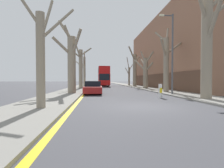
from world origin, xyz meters
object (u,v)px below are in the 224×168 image
street_tree_right_3 (135,69)px  parked_car_0 (93,88)px  street_tree_right_0 (208,44)px  street_tree_left_1 (71,61)px  lamp_post (171,50)px  street_tree_left_3 (84,70)px  street_tree_right_4 (129,75)px  parked_car_1 (94,86)px  street_tree_right_2 (145,71)px  parked_car_2 (94,85)px  street_tree_left_2 (80,67)px  traffic_bollard (160,91)px  street_tree_left_0 (41,50)px  street_tree_right_1 (166,61)px  double_decker_bus (103,76)px

street_tree_right_3 → parked_car_0: 19.54m
street_tree_right_0 → street_tree_right_3: street_tree_right_0 is taller
street_tree_left_1 → lamp_post: (9.87, -2.30, 0.91)m
street_tree_right_3 → street_tree_left_3: bearing=172.5°
street_tree_right_0 → parked_car_0: bearing=142.0°
street_tree_left_3 → street_tree_right_3: size_ratio=0.92×
street_tree_left_1 → street_tree_right_4: (10.75, 24.50, -0.75)m
street_tree_right_0 → parked_car_1: size_ratio=1.85×
street_tree_right_2 → street_tree_right_3: bearing=90.3°
parked_car_2 → street_tree_right_0: bearing=-65.1°
lamp_post → street_tree_left_2: bearing=128.8°
traffic_bollard → parked_car_2: bearing=109.1°
parked_car_1 → street_tree_left_0: bearing=-98.5°
street_tree_right_0 → street_tree_left_0: bearing=-164.3°
street_tree_right_3 → parked_car_0: street_tree_right_3 is taller
street_tree_left_0 → parked_car_2: (2.37, 21.24, -2.35)m
street_tree_right_3 → lamp_post: size_ratio=1.04×
street_tree_right_1 → street_tree_right_3: 16.34m
lamp_post → traffic_bollard: lamp_post is taller
street_tree_left_3 → parked_car_2: size_ratio=1.84×
street_tree_left_2 → lamp_post: size_ratio=0.98×
lamp_post → street_tree_left_1: bearing=166.9°
street_tree_left_2 → street_tree_left_3: (-0.07, 8.93, 0.01)m
street_tree_right_3 → lamp_post: bearing=-92.2°
street_tree_left_1 → parked_car_1: size_ratio=1.72×
double_decker_bus → traffic_bollard: bearing=-82.7°
street_tree_right_3 → double_decker_bus: bearing=135.4°
parked_car_1 → street_tree_right_2: bearing=21.9°
street_tree_left_0 → street_tree_right_4: bearing=72.3°
street_tree_right_0 → street_tree_left_2: bearing=122.9°
double_decker_bus → traffic_bollard: double_decker_bus is taller
street_tree_right_0 → street_tree_right_2: size_ratio=1.32×
street_tree_right_3 → street_tree_right_4: street_tree_right_3 is taller
traffic_bollard → street_tree_right_3: bearing=83.0°
street_tree_right_4 → street_tree_right_3: bearing=-90.9°
street_tree_right_4 → parked_car_0: street_tree_right_4 is taller
parked_car_0 → street_tree_right_4: bearing=70.8°
street_tree_left_0 → street_tree_right_4: (10.85, 34.08, -0.26)m
street_tree_right_3 → street_tree_right_4: 7.13m
street_tree_left_0 → lamp_post: bearing=36.2°
street_tree_left_1 → street_tree_right_2: bearing=42.0°
street_tree_right_2 → street_tree_right_3: street_tree_right_3 is taller
street_tree_right_1 → street_tree_right_3: street_tree_right_3 is taller
street_tree_right_1 → traffic_bollard: bearing=-116.4°
street_tree_right_1 → double_decker_bus: bearing=105.9°
street_tree_right_2 → parked_car_0: bearing=-131.4°
street_tree_left_3 → street_tree_left_2: bearing=-89.5°
double_decker_bus → street_tree_right_2: bearing=-65.6°
street_tree_left_3 → street_tree_right_0: (10.73, -25.39, 0.52)m
street_tree_right_3 → parked_car_2: size_ratio=2.01×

